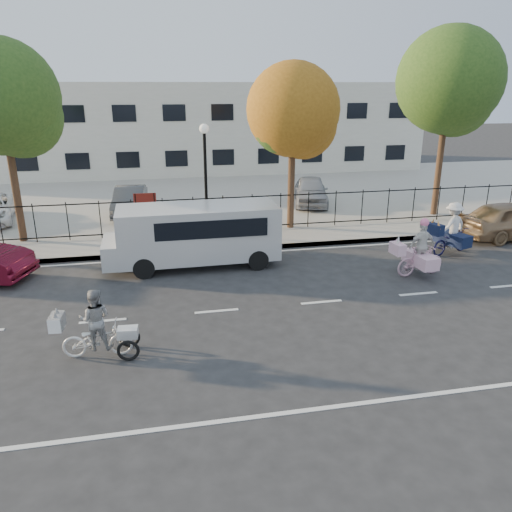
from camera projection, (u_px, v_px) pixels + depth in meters
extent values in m
plane|color=#333334|center=(217.00, 311.00, 13.61)|extent=(120.00, 120.00, 0.00)
cube|color=#A8A399|center=(199.00, 251.00, 18.26)|extent=(60.00, 0.10, 0.15)
cube|color=#A8A399|center=(197.00, 243.00, 19.24)|extent=(60.00, 2.20, 0.15)
cube|color=#A8A399|center=(182.00, 195.00, 27.48)|extent=(60.00, 15.60, 0.15)
cube|color=silver|center=(172.00, 126.00, 35.79)|extent=(34.00, 10.00, 6.00)
cylinder|color=black|center=(206.00, 186.00, 19.30)|extent=(0.12, 0.12, 4.00)
sphere|color=white|center=(204.00, 129.00, 18.60)|extent=(0.36, 0.36, 0.36)
cylinder|color=black|center=(137.00, 217.00, 19.15)|extent=(0.06, 0.06, 1.80)
cylinder|color=black|center=(155.00, 216.00, 19.28)|extent=(0.06, 0.06, 1.80)
cube|color=#59140F|center=(145.00, 201.00, 19.02)|extent=(0.85, 0.04, 0.60)
imported|color=white|center=(97.00, 340.00, 11.25)|extent=(1.59, 0.65, 0.82)
imported|color=white|center=(95.00, 319.00, 11.09)|extent=(0.73, 0.59, 1.43)
cube|color=silver|center=(57.00, 322.00, 10.99)|extent=(0.31, 0.52, 0.33)
cone|color=silver|center=(57.00, 311.00, 11.02)|extent=(0.13, 0.13, 0.16)
cone|color=silver|center=(55.00, 315.00, 10.82)|extent=(0.13, 0.13, 0.16)
torus|color=black|center=(128.00, 351.00, 11.09)|extent=(0.51, 0.11, 0.51)
torus|color=black|center=(129.00, 337.00, 11.68)|extent=(0.51, 0.11, 0.51)
cube|color=white|center=(128.00, 332.00, 11.29)|extent=(0.48, 0.35, 0.23)
imported|color=#E2ACC2|center=(420.00, 261.00, 16.03)|extent=(1.69, 0.64, 0.99)
imported|color=silver|center=(422.00, 246.00, 15.87)|extent=(0.95, 0.48, 1.56)
cube|color=#E8B1C9|center=(398.00, 249.00, 15.61)|extent=(0.35, 0.57, 0.36)
cone|color=white|center=(398.00, 239.00, 15.51)|extent=(0.12, 0.12, 0.32)
cube|color=#E8B1C9|center=(420.00, 259.00, 16.01)|extent=(0.68, 1.34, 0.40)
sphere|color=pink|center=(425.00, 223.00, 15.62)|extent=(0.28, 0.28, 0.28)
imported|color=black|center=(451.00, 241.00, 18.11)|extent=(1.93, 1.21, 0.96)
imported|color=white|center=(453.00, 225.00, 17.92)|extent=(1.22, 0.95, 1.67)
cube|color=#101A38|center=(435.00, 229.00, 17.45)|extent=(0.50, 0.66, 0.38)
cone|color=orange|center=(433.00, 222.00, 17.56)|extent=(0.13, 0.25, 0.34)
cone|color=orange|center=(439.00, 225.00, 17.21)|extent=(0.13, 0.25, 0.34)
cube|color=#101A38|center=(451.00, 238.00, 18.07)|extent=(1.01, 1.49, 0.42)
cube|color=silver|center=(198.00, 232.00, 16.73)|extent=(5.31, 2.03, 1.76)
cube|color=silver|center=(111.00, 251.00, 16.34)|extent=(0.51, 1.91, 0.78)
cylinder|color=black|center=(143.00, 268.00, 15.85)|extent=(0.69, 0.26, 0.68)
cylinder|color=black|center=(144.00, 251.00, 17.45)|extent=(0.69, 0.26, 0.68)
cylinder|color=black|center=(258.00, 260.00, 16.55)|extent=(0.69, 0.26, 0.68)
cylinder|color=black|center=(248.00, 245.00, 18.14)|extent=(0.69, 0.26, 0.68)
imported|color=#9D7B55|center=(512.00, 220.00, 19.88)|extent=(4.53, 2.16, 1.49)
imported|color=#45484C|center=(130.00, 201.00, 22.96)|extent=(1.62, 3.90, 1.26)
imported|color=#9FA1A6|center=(311.00, 191.00, 24.95)|extent=(2.54, 4.24, 1.35)
cylinder|color=#442D1D|center=(15.00, 183.00, 18.54)|extent=(0.28, 0.28, 4.77)
sphere|color=#385B1E|center=(1.00, 97.00, 17.54)|extent=(4.09, 4.09, 4.09)
sphere|color=#385B1E|center=(21.00, 116.00, 18.05)|extent=(3.00, 3.00, 3.00)
cylinder|color=#442D1D|center=(291.00, 180.00, 20.43)|extent=(0.28, 0.28, 4.31)
sphere|color=#9F6219|center=(293.00, 110.00, 19.53)|extent=(3.70, 3.70, 3.70)
sphere|color=#9F6219|center=(303.00, 125.00, 20.01)|extent=(2.71, 2.71, 2.71)
cylinder|color=#442D1D|center=(440.00, 160.00, 22.42)|extent=(0.28, 0.28, 5.27)
sphere|color=#385B1E|center=(449.00, 80.00, 21.31)|extent=(4.52, 4.52, 4.52)
sphere|color=#385B1E|center=(455.00, 99.00, 21.84)|extent=(3.31, 3.31, 3.31)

